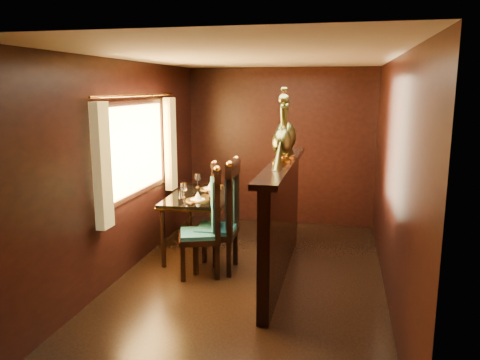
{
  "coord_description": "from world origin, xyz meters",
  "views": [
    {
      "loc": [
        0.98,
        -4.94,
        2.19
      ],
      "look_at": [
        -0.2,
        0.41,
        1.1
      ],
      "focal_mm": 35.0,
      "sensor_mm": 36.0,
      "label": 1
    }
  ],
  "objects": [
    {
      "name": "ground",
      "position": [
        0.0,
        0.0,
        0.0
      ],
      "size": [
        5.0,
        5.0,
        0.0
      ],
      "primitive_type": "plane",
      "color": "black",
      "rests_on": "ground"
    },
    {
      "name": "room_shell",
      "position": [
        -0.09,
        0.02,
        1.58
      ],
      "size": [
        3.04,
        5.04,
        2.52
      ],
      "color": "black",
      "rests_on": "ground"
    },
    {
      "name": "partition",
      "position": [
        0.32,
        0.3,
        0.71
      ],
      "size": [
        0.26,
        2.7,
        1.36
      ],
      "color": "black",
      "rests_on": "ground"
    },
    {
      "name": "dining_table",
      "position": [
        -0.82,
        0.83,
        0.73
      ],
      "size": [
        0.89,
        1.39,
        1.0
      ],
      "rotation": [
        0.0,
        0.0,
        0.05
      ],
      "color": "black",
      "rests_on": "ground"
    },
    {
      "name": "chair_left",
      "position": [
        -0.5,
        0.13,
        0.7
      ],
      "size": [
        0.62,
        0.63,
        1.34
      ],
      "rotation": [
        0.0,
        0.0,
        0.34
      ],
      "color": "black",
      "rests_on": "ground"
    },
    {
      "name": "chair_right",
      "position": [
        -0.34,
        0.27,
        0.72
      ],
      "size": [
        0.51,
        0.55,
        1.38
      ],
      "rotation": [
        0.0,
        0.0,
        0.04
      ],
      "color": "black",
      "rests_on": "ground"
    },
    {
      "name": "peacock_left",
      "position": [
        0.33,
        0.2,
        1.72
      ],
      "size": [
        0.23,
        0.61,
        0.73
      ],
      "primitive_type": null,
      "color": "#194C2B",
      "rests_on": "partition"
    },
    {
      "name": "peacock_right",
      "position": [
        0.33,
        0.49,
        1.78
      ],
      "size": [
        0.26,
        0.7,
        0.83
      ],
      "primitive_type": null,
      "color": "#194C2B",
      "rests_on": "partition"
    }
  ]
}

